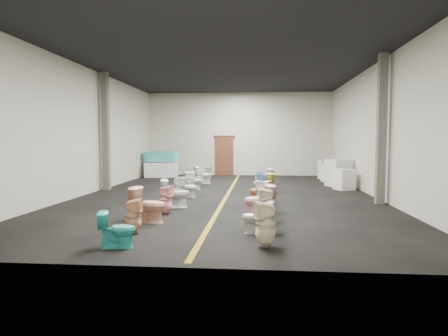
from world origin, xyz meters
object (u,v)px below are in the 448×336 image
Objects in this scene: toilet_left_0 at (117,229)px; toilet_right_6 at (262,185)px; toilet_right_5 at (260,191)px; toilet_right_9 at (263,178)px; appliance_crate_c at (331,173)px; appliance_crate_b at (339,173)px; toilet_left_7 at (189,182)px; toilet_right_1 at (258,217)px; toilet_left_9 at (199,178)px; toilet_right_7 at (263,183)px; toilet_left_3 at (166,200)px; toilet_left_5 at (178,190)px; toilet_left_11 at (208,174)px; toilet_left_1 at (133,216)px; toilet_right_3 at (259,200)px; toilet_right_2 at (267,206)px; appliance_crate_a at (344,179)px; toilet_left_6 at (188,187)px; display_table at (161,170)px; toilet_right_8 at (261,180)px; bathtub at (161,156)px; toilet_left_8 at (193,181)px; appliance_crate_d at (326,170)px; toilet_left_2 at (149,205)px; toilet_left_4 at (175,193)px; toilet_left_10 at (203,175)px; toilet_right_0 at (266,224)px; toilet_right_4 at (262,194)px.

toilet_left_0 is 7.05m from toilet_right_6.
toilet_right_5 is 0.91× the size of toilet_right_9.
appliance_crate_c is 13.15m from toilet_left_0.
appliance_crate_b is 6.37m from toilet_left_7.
appliance_crate_c is at bearing 168.95° from toilet_right_1.
appliance_crate_c is 1.05× the size of toilet_left_9.
toilet_left_3 is at bearing -53.00° from toilet_right_7.
toilet_left_3 is 1.95m from toilet_left_5.
toilet_left_9 reaches higher than toilet_left_11.
toilet_right_3 is at bearing -55.01° from toilet_left_1.
toilet_right_3 is (-0.18, 0.98, -0.02)m from toilet_right_2.
appliance_crate_a is 1.15× the size of toilet_left_11.
toilet_left_6 is (-5.67, -2.56, -0.06)m from appliance_crate_a.
toilet_left_7 is at bearing -67.30° from display_table.
toilet_left_5 is at bearing -137.08° from toilet_right_2.
toilet_left_0 is at bearing -55.94° from toilet_right_1.
toilet_right_2 is 1.13× the size of toilet_right_8.
toilet_right_2 reaches higher than toilet_left_0.
appliance_crate_a is at bearing -28.97° from display_table.
toilet_right_7 is (5.23, -6.01, -0.01)m from display_table.
appliance_crate_a is 8.27m from toilet_right_1.
toilet_right_5 is at bearing -140.58° from toilet_left_7.
toilet_left_11 is at bearing -46.78° from bathtub.
toilet_left_9 is (0.09, 1.04, 0.02)m from toilet_left_8.
appliance_crate_a is 10.62m from toilet_left_0.
appliance_crate_a is 3.20m from toilet_right_9.
appliance_crate_b is 1.40× the size of toilet_left_7.
appliance_crate_d is (0.00, 3.18, -0.10)m from appliance_crate_b.
toilet_left_2 is 2.71m from toilet_right_1.
toilet_left_4 is at bearing -83.94° from bathtub.
toilet_right_6 is at bearing 159.26° from toilet_right_3.
toilet_left_6 is 5.54m from toilet_right_1.
toilet_left_5 is 0.98× the size of toilet_right_6.
toilet_left_0 is 0.99× the size of toilet_right_1.
appliance_crate_d is at bearing 90.00° from appliance_crate_a.
toilet_left_9 is (2.62, -4.06, -0.01)m from display_table.
toilet_left_10 is 0.94× the size of toilet_right_6.
appliance_crate_c is 8.76m from toilet_left_5.
appliance_crate_b is 4.70m from toilet_right_6.
appliance_crate_d is (8.38, -0.35, 0.08)m from display_table.
display_table is 2.11× the size of toilet_left_4.
appliance_crate_b is 3.48m from toilet_right_8.
toilet_left_11 is at bearing -164.52° from toilet_right_2.
toilet_left_1 is at bearing -118.71° from appliance_crate_c.
toilet_left_7 is 4.15m from toilet_left_11.
toilet_right_4 is at bearing 164.89° from toilet_right_0.
toilet_left_7 is 1.18× the size of toilet_right_5.
toilet_left_2 is at bearing -19.06° from toilet_right_8.
toilet_right_2 is at bearing 174.81° from toilet_right_1.
toilet_right_1 is 1.06m from toilet_right_2.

